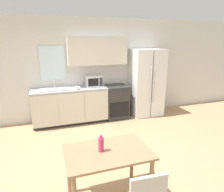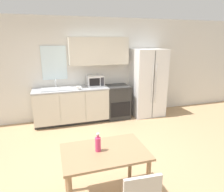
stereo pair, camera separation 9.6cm
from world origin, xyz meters
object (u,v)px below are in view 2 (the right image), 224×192
(drink_bottle, at_px, (98,144))
(coffee_mug, at_px, (78,88))
(oven_range, at_px, (117,102))
(refrigerator, at_px, (148,83))
(microwave, at_px, (95,81))
(dining_table, at_px, (105,159))

(drink_bottle, bearing_deg, coffee_mug, 87.45)
(oven_range, xyz_separation_m, refrigerator, (0.90, -0.05, 0.49))
(oven_range, relative_size, microwave, 2.13)
(oven_range, height_order, microwave, microwave)
(dining_table, bearing_deg, coffee_mug, 89.19)
(microwave, height_order, dining_table, microwave)
(refrigerator, relative_size, dining_table, 1.74)
(microwave, bearing_deg, dining_table, -100.31)
(coffee_mug, distance_m, dining_table, 2.70)
(microwave, distance_m, drink_bottle, 3.02)
(oven_range, bearing_deg, coffee_mug, -169.96)
(microwave, xyz_separation_m, drink_bottle, (-0.62, -2.94, -0.21))
(coffee_mug, bearing_deg, refrigerator, 4.25)
(refrigerator, distance_m, microwave, 1.51)
(microwave, xyz_separation_m, coffee_mug, (-0.50, -0.29, -0.09))
(oven_range, distance_m, drink_bottle, 3.12)
(microwave, distance_m, coffee_mug, 0.59)
(oven_range, bearing_deg, refrigerator, -2.89)
(oven_range, bearing_deg, drink_bottle, -113.10)
(microwave, bearing_deg, refrigerator, -5.57)
(microwave, bearing_deg, oven_range, -9.59)
(dining_table, relative_size, drink_bottle, 4.42)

